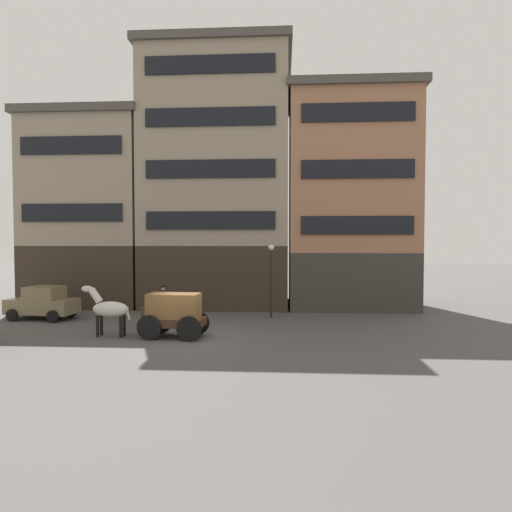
{
  "coord_description": "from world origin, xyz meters",
  "views": [
    {
      "loc": [
        4.26,
        -19.16,
        4.38
      ],
      "look_at": [
        2.92,
        2.02,
        3.59
      ],
      "focal_mm": 30.51,
      "sensor_mm": 36.0,
      "label": 1
    }
  ],
  "objects_px": {
    "sedan_dark": "(43,303)",
    "fire_hydrant_curbside": "(190,308)",
    "streetlamp_curbside": "(271,270)",
    "cargo_wagon": "(173,312)",
    "draft_horse": "(109,309)",
    "pedestrian_officer": "(163,300)"
  },
  "relations": [
    {
      "from": "cargo_wagon",
      "to": "sedan_dark",
      "type": "bearing_deg",
      "value": 154.57
    },
    {
      "from": "sedan_dark",
      "to": "cargo_wagon",
      "type": "bearing_deg",
      "value": -25.43
    },
    {
      "from": "sedan_dark",
      "to": "pedestrian_officer",
      "type": "height_order",
      "value": "sedan_dark"
    },
    {
      "from": "cargo_wagon",
      "to": "sedan_dark",
      "type": "relative_size",
      "value": 0.78
    },
    {
      "from": "fire_hydrant_curbside",
      "to": "streetlamp_curbside",
      "type": "bearing_deg",
      "value": -5.01
    },
    {
      "from": "pedestrian_officer",
      "to": "fire_hydrant_curbside",
      "type": "bearing_deg",
      "value": 16.54
    },
    {
      "from": "streetlamp_curbside",
      "to": "draft_horse",
      "type": "bearing_deg",
      "value": -144.58
    },
    {
      "from": "cargo_wagon",
      "to": "draft_horse",
      "type": "relative_size",
      "value": 1.28
    },
    {
      "from": "sedan_dark",
      "to": "streetlamp_curbside",
      "type": "relative_size",
      "value": 0.93
    },
    {
      "from": "cargo_wagon",
      "to": "fire_hydrant_curbside",
      "type": "height_order",
      "value": "cargo_wagon"
    },
    {
      "from": "draft_horse",
      "to": "fire_hydrant_curbside",
      "type": "relative_size",
      "value": 2.83
    },
    {
      "from": "pedestrian_officer",
      "to": "streetlamp_curbside",
      "type": "relative_size",
      "value": 0.44
    },
    {
      "from": "streetlamp_curbside",
      "to": "sedan_dark",
      "type": "bearing_deg",
      "value": -174.56
    },
    {
      "from": "pedestrian_officer",
      "to": "streetlamp_curbside",
      "type": "xyz_separation_m",
      "value": [
        6.14,
        0.02,
        1.69
      ]
    },
    {
      "from": "pedestrian_officer",
      "to": "streetlamp_curbside",
      "type": "bearing_deg",
      "value": 0.21
    },
    {
      "from": "sedan_dark",
      "to": "fire_hydrant_curbside",
      "type": "relative_size",
      "value": 4.63
    },
    {
      "from": "cargo_wagon",
      "to": "streetlamp_curbside",
      "type": "bearing_deg",
      "value": 50.28
    },
    {
      "from": "draft_horse",
      "to": "streetlamp_curbside",
      "type": "bearing_deg",
      "value": 35.42
    },
    {
      "from": "pedestrian_officer",
      "to": "draft_horse",
      "type": "bearing_deg",
      "value": -101.93
    },
    {
      "from": "cargo_wagon",
      "to": "pedestrian_officer",
      "type": "bearing_deg",
      "value": 110.08
    },
    {
      "from": "cargo_wagon",
      "to": "pedestrian_officer",
      "type": "distance_m",
      "value": 5.45
    },
    {
      "from": "cargo_wagon",
      "to": "sedan_dark",
      "type": "xyz_separation_m",
      "value": [
        -8.29,
        3.94,
        -0.23
      ]
    }
  ]
}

